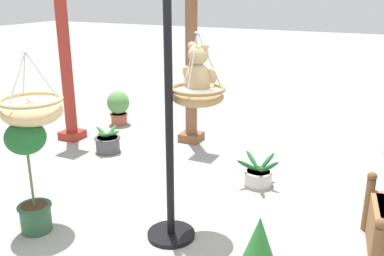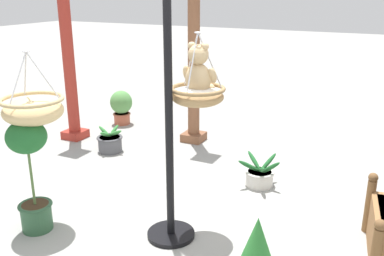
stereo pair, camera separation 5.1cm
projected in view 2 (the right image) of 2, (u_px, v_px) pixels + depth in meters
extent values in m
plane|color=gray|center=(189.00, 232.00, 4.05)|extent=(40.00, 40.00, 0.00)
cylinder|color=black|center=(169.00, 118.00, 3.62)|extent=(0.07, 0.07, 2.30)
cylinder|color=black|center=(171.00, 234.00, 3.98)|extent=(0.44, 0.44, 0.04)
ellipsoid|color=#A37F51|center=(198.00, 97.00, 3.73)|extent=(0.46, 0.46, 0.16)
torus|color=olive|center=(198.00, 89.00, 3.71)|extent=(0.49, 0.49, 0.04)
ellipsoid|color=silver|center=(198.00, 95.00, 3.72)|extent=(0.40, 0.40, 0.13)
cylinder|color=#B7B7BC|center=(210.00, 61.00, 3.64)|extent=(0.20, 0.12, 0.48)
cylinder|color=#B7B7BC|center=(191.00, 60.00, 3.71)|extent=(0.20, 0.12, 0.48)
cylinder|color=#B7B7BC|center=(192.00, 63.00, 3.54)|extent=(0.01, 0.22, 0.48)
torus|color=#B7B7BC|center=(198.00, 33.00, 3.56)|extent=(0.06, 0.06, 0.01)
ellipsoid|color=tan|center=(198.00, 79.00, 3.69)|extent=(0.23, 0.19, 0.27)
sphere|color=tan|center=(198.00, 54.00, 3.62)|extent=(0.19, 0.19, 0.18)
ellipsoid|color=#D9B683|center=(202.00, 55.00, 3.68)|extent=(0.09, 0.07, 0.06)
sphere|color=black|center=(203.00, 54.00, 3.70)|extent=(0.02, 0.02, 0.02)
sphere|color=tan|center=(192.00, 46.00, 3.63)|extent=(0.07, 0.07, 0.07)
sphere|color=tan|center=(205.00, 46.00, 3.57)|extent=(0.07, 0.07, 0.07)
ellipsoid|color=tan|center=(187.00, 73.00, 3.75)|extent=(0.07, 0.13, 0.17)
ellipsoid|color=tan|center=(212.00, 76.00, 3.65)|extent=(0.07, 0.13, 0.17)
ellipsoid|color=tan|center=(196.00, 87.00, 3.83)|extent=(0.08, 0.16, 0.08)
ellipsoid|color=tan|center=(209.00, 89.00, 3.78)|extent=(0.08, 0.16, 0.08)
ellipsoid|color=tan|center=(33.00, 111.00, 3.85)|extent=(0.54, 0.54, 0.24)
torus|color=tan|center=(32.00, 99.00, 3.82)|extent=(0.56, 0.56, 0.04)
cylinder|color=#B7B7BC|center=(43.00, 76.00, 3.76)|extent=(0.23, 0.14, 0.43)
cylinder|color=#B7B7BC|center=(25.00, 74.00, 3.85)|extent=(0.23, 0.14, 0.43)
cylinder|color=#B7B7BC|center=(18.00, 78.00, 3.65)|extent=(0.01, 0.26, 0.43)
torus|color=#B7B7BC|center=(26.00, 51.00, 3.68)|extent=(0.06, 0.06, 0.01)
cylinder|color=brown|center=(194.00, 45.00, 6.01)|extent=(0.17, 0.17, 2.86)
cube|color=brown|center=(194.00, 137.00, 6.44)|extent=(0.31, 0.31, 0.12)
cylinder|color=#9E2D23|center=(68.00, 50.00, 6.15)|extent=(0.17, 0.17, 2.68)
cube|color=#9E2D23|center=(75.00, 134.00, 6.55)|extent=(0.31, 0.31, 0.12)
cylinder|color=brown|center=(369.00, 206.00, 3.99)|extent=(0.08, 0.08, 0.52)
sphere|color=brown|center=(373.00, 178.00, 3.89)|extent=(0.09, 0.09, 0.09)
sphere|color=brown|center=(381.00, 225.00, 3.11)|extent=(0.09, 0.09, 0.09)
cylinder|color=#4C4C51|center=(110.00, 144.00, 6.00)|extent=(0.33, 0.33, 0.22)
torus|color=#444449|center=(110.00, 138.00, 5.97)|extent=(0.36, 0.36, 0.03)
cylinder|color=#382819|center=(110.00, 138.00, 5.97)|extent=(0.29, 0.29, 0.03)
ellipsoid|color=#38843D|center=(115.00, 133.00, 5.90)|extent=(0.22, 0.06, 0.13)
ellipsoid|color=#38843D|center=(114.00, 131.00, 6.02)|extent=(0.07, 0.22, 0.16)
ellipsoid|color=#38843D|center=(104.00, 131.00, 5.99)|extent=(0.21, 0.07, 0.16)
ellipsoid|color=#38843D|center=(105.00, 134.00, 5.86)|extent=(0.05, 0.22, 0.14)
cone|color=#28702D|center=(257.00, 249.00, 3.00)|extent=(0.34, 0.34, 0.50)
cylinder|color=#2D5638|center=(37.00, 217.00, 4.06)|extent=(0.28, 0.28, 0.27)
torus|color=#294E32|center=(35.00, 205.00, 4.02)|extent=(0.32, 0.32, 0.03)
cylinder|color=#382819|center=(35.00, 205.00, 4.02)|extent=(0.25, 0.25, 0.03)
cylinder|color=#4C6B38|center=(32.00, 178.00, 3.93)|extent=(0.02, 0.02, 0.53)
ellipsoid|color=#1E5B28|center=(26.00, 137.00, 3.81)|extent=(0.36, 0.36, 0.31)
cylinder|color=#AD563D|center=(122.00, 119.00, 7.22)|extent=(0.26, 0.26, 0.18)
torus|color=#9C4E37|center=(122.00, 114.00, 7.19)|extent=(0.30, 0.30, 0.03)
cylinder|color=#382819|center=(122.00, 114.00, 7.20)|extent=(0.23, 0.23, 0.03)
ellipsoid|color=#56934C|center=(121.00, 102.00, 7.13)|extent=(0.37, 0.37, 0.39)
cylinder|color=beige|center=(259.00, 178.00, 4.98)|extent=(0.31, 0.31, 0.18)
torus|color=#BCB7AE|center=(260.00, 172.00, 4.95)|extent=(0.35, 0.35, 0.03)
cylinder|color=#382819|center=(260.00, 172.00, 4.95)|extent=(0.27, 0.27, 0.03)
ellipsoid|color=#1E5B28|center=(270.00, 168.00, 4.86)|extent=(0.28, 0.09, 0.24)
ellipsoid|color=#1E5B28|center=(268.00, 163.00, 5.00)|extent=(0.17, 0.28, 0.21)
ellipsoid|color=#1E5B28|center=(254.00, 160.00, 5.04)|extent=(0.26, 0.24, 0.18)
ellipsoid|color=#1E5B28|center=(249.00, 166.00, 4.89)|extent=(0.26, 0.23, 0.20)
ellipsoid|color=#1E5B28|center=(262.00, 169.00, 4.79)|extent=(0.17, 0.29, 0.18)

